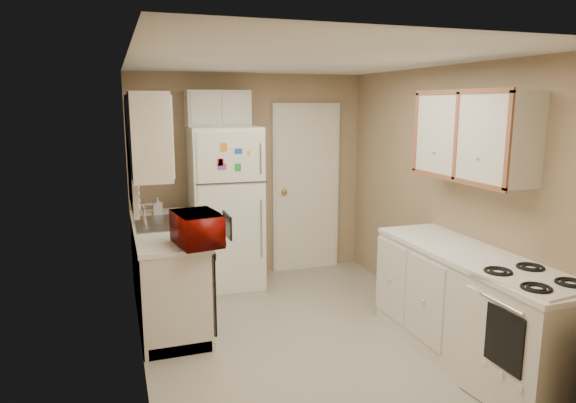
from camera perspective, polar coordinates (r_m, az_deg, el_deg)
name	(u,v)px	position (r m, az deg, el deg)	size (l,w,h in m)	color
floor	(306,338)	(4.74, 2.02, -14.90)	(3.80, 3.80, 0.00)	#BAB6A7
ceiling	(308,60)	(4.28, 2.24, 15.41)	(3.80, 3.80, 0.00)	white
wall_left	(136,218)	(4.08, -16.58, -1.78)	(3.80, 3.80, 0.00)	tan
wall_right	(447,197)	(5.02, 17.22, 0.52)	(3.80, 3.80, 0.00)	tan
wall_back	(250,176)	(6.14, -4.23, 2.80)	(2.80, 2.80, 0.00)	tan
wall_front	(442,277)	(2.73, 16.70, -8.04)	(2.80, 2.80, 0.00)	tan
left_counter	(168,272)	(5.16, -13.22, -7.60)	(0.60, 1.80, 0.90)	silver
dishwasher	(208,285)	(4.62, -8.85, -9.14)	(0.03, 0.58, 0.72)	black
sink	(164,227)	(5.19, -13.59, -2.80)	(0.54, 0.74, 0.16)	gray
microwave	(197,227)	(4.31, -10.03, -2.85)	(0.27, 0.49, 0.33)	#7C0904
soap_bottle	(158,205)	(5.61, -14.25, -0.36)	(0.08, 0.08, 0.18)	white
window_blinds	(132,153)	(5.06, -16.91, 5.19)	(0.10, 0.98, 1.08)	silver
upper_cabinet_left	(150,137)	(4.22, -15.11, 6.96)	(0.30, 0.45, 0.70)	silver
refrigerator	(225,209)	(5.74, -6.96, -0.79)	(0.75, 0.73, 1.81)	white
cabinet_over_fridge	(218,109)	(5.84, -7.82, 10.19)	(0.70, 0.30, 0.40)	silver
interior_door	(306,189)	(6.34, 2.01, 1.44)	(0.86, 0.06, 2.08)	white
right_counter	(470,308)	(4.44, 19.62, -11.09)	(0.60, 2.00, 0.90)	silver
stove	(526,349)	(4.02, 24.96, -14.64)	(0.53, 0.66, 0.80)	white
upper_cabinet_right	(473,136)	(4.47, 19.86, 6.89)	(0.30, 1.20, 0.70)	silver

